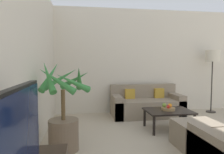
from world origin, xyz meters
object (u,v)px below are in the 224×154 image
(television, at_px, (15,143))
(ottoman, at_px, (197,134))
(coffee_table, at_px, (168,113))
(orange_fruit, at_px, (170,105))
(floor_lamp, at_px, (213,59))
(sofa_loveseat, at_px, (146,105))
(potted_palm, at_px, (64,118))
(fruit_bowl, at_px, (168,109))
(apple_green, at_px, (164,105))
(apple_red, at_px, (168,107))

(television, bearing_deg, ottoman, 36.93)
(coffee_table, xyz_separation_m, orange_fruit, (0.04, 0.02, 0.14))
(floor_lamp, bearing_deg, sofa_loveseat, -177.87)
(television, distance_m, floor_lamp, 5.20)
(potted_palm, distance_m, coffee_table, 2.06)
(television, height_order, potted_palm, potted_palm)
(television, distance_m, sofa_loveseat, 4.04)
(television, bearing_deg, coffee_table, 50.01)
(television, height_order, ottoman, television)
(fruit_bowl, relative_size, apple_green, 3.20)
(floor_lamp, height_order, apple_green, floor_lamp)
(television, height_order, orange_fruit, television)
(television, xyz_separation_m, potted_palm, (0.11, 1.79, -0.35))
(fruit_bowl, bearing_deg, orange_fruit, 14.40)
(fruit_bowl, bearing_deg, apple_green, 138.67)
(coffee_table, height_order, apple_red, apple_red)
(floor_lamp, bearing_deg, apple_red, -146.22)
(sofa_loveseat, bearing_deg, ottoman, -84.21)
(floor_lamp, relative_size, fruit_bowl, 6.21)
(coffee_table, distance_m, fruit_bowl, 0.07)
(sofa_loveseat, height_order, apple_green, sofa_loveseat)
(coffee_table, bearing_deg, television, -129.99)
(ottoman, bearing_deg, sofa_loveseat, 95.79)
(fruit_bowl, distance_m, apple_red, 0.08)
(apple_green, bearing_deg, ottoman, -80.64)
(sofa_loveseat, bearing_deg, potted_palm, -137.25)
(sofa_loveseat, xyz_separation_m, coffee_table, (0.10, -1.05, 0.07))
(apple_red, bearing_deg, television, -130.11)
(fruit_bowl, xyz_separation_m, apple_red, (-0.02, -0.05, 0.06))
(floor_lamp, distance_m, orange_fruit, 2.20)
(apple_red, height_order, ottoman, apple_red)
(ottoman, bearing_deg, orange_fruit, 93.24)
(potted_palm, height_order, floor_lamp, floor_lamp)
(floor_lamp, height_order, coffee_table, floor_lamp)
(coffee_table, height_order, apple_green, apple_green)
(potted_palm, distance_m, sofa_loveseat, 2.52)
(apple_green, distance_m, ottoman, 0.96)
(floor_lamp, bearing_deg, television, -136.49)
(potted_palm, distance_m, fruit_bowl, 2.05)
(television, relative_size, floor_lamp, 0.62)
(ottoman, bearing_deg, apple_green, 99.36)
(floor_lamp, bearing_deg, coffee_table, -146.75)
(fruit_bowl, bearing_deg, sofa_loveseat, 95.63)
(apple_red, bearing_deg, orange_fruit, 44.44)
(sofa_loveseat, bearing_deg, television, -119.15)
(orange_fruit, bearing_deg, television, -130.26)
(television, distance_m, orange_fruit, 3.26)
(sofa_loveseat, distance_m, orange_fruit, 1.05)
(fruit_bowl, relative_size, apple_red, 4.00)
(sofa_loveseat, height_order, floor_lamp, floor_lamp)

